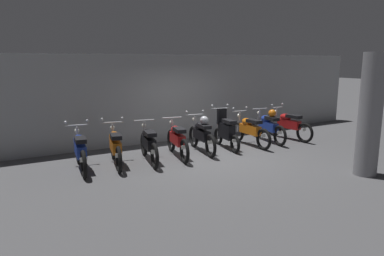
{
  "coord_description": "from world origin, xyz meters",
  "views": [
    {
      "loc": [
        -5.15,
        -7.89,
        2.64
      ],
      "look_at": [
        -0.35,
        0.6,
        0.75
      ],
      "focal_mm": 33.18,
      "sensor_mm": 36.0,
      "label": 1
    }
  ],
  "objects_px": {
    "motorbike_slot_2": "(149,143)",
    "motorbike_slot_7": "(268,126)",
    "motorbike_slot_6": "(250,130)",
    "motorbike_slot_5": "(226,131)",
    "support_pillar": "(370,115)",
    "motorbike_slot_1": "(115,146)",
    "motorbike_slot_3": "(177,139)",
    "motorbike_slot_4": "(202,134)",
    "motorbike_slot_0": "(80,150)",
    "motorbike_slot_8": "(288,125)"
  },
  "relations": [
    {
      "from": "motorbike_slot_5",
      "to": "support_pillar",
      "type": "distance_m",
      "value": 4.01
    },
    {
      "from": "motorbike_slot_3",
      "to": "motorbike_slot_5",
      "type": "xyz_separation_m",
      "value": [
        1.71,
        0.15,
        0.04
      ]
    },
    {
      "from": "motorbike_slot_4",
      "to": "motorbike_slot_7",
      "type": "distance_m",
      "value": 2.57
    },
    {
      "from": "motorbike_slot_8",
      "to": "support_pillar",
      "type": "distance_m",
      "value": 3.96
    },
    {
      "from": "motorbike_slot_6",
      "to": "motorbike_slot_2",
      "type": "bearing_deg",
      "value": -177.96
    },
    {
      "from": "motorbike_slot_5",
      "to": "motorbike_slot_6",
      "type": "xyz_separation_m",
      "value": [
        0.85,
        -0.06,
        -0.04
      ]
    },
    {
      "from": "motorbike_slot_2",
      "to": "motorbike_slot_5",
      "type": "height_order",
      "value": "motorbike_slot_5"
    },
    {
      "from": "motorbike_slot_4",
      "to": "support_pillar",
      "type": "bearing_deg",
      "value": -58.24
    },
    {
      "from": "motorbike_slot_6",
      "to": "support_pillar",
      "type": "xyz_separation_m",
      "value": [
        0.54,
        -3.6,
        0.91
      ]
    },
    {
      "from": "motorbike_slot_4",
      "to": "motorbike_slot_5",
      "type": "height_order",
      "value": "motorbike_slot_5"
    },
    {
      "from": "motorbike_slot_0",
      "to": "motorbike_slot_6",
      "type": "distance_m",
      "value": 5.14
    },
    {
      "from": "motorbike_slot_2",
      "to": "motorbike_slot_8",
      "type": "relative_size",
      "value": 0.99
    },
    {
      "from": "motorbike_slot_2",
      "to": "motorbike_slot_7",
      "type": "bearing_deg",
      "value": 3.18
    },
    {
      "from": "motorbike_slot_1",
      "to": "motorbike_slot_7",
      "type": "bearing_deg",
      "value": 1.47
    },
    {
      "from": "motorbike_slot_1",
      "to": "support_pillar",
      "type": "bearing_deg",
      "value": -36.61
    },
    {
      "from": "motorbike_slot_0",
      "to": "motorbike_slot_2",
      "type": "relative_size",
      "value": 1.01
    },
    {
      "from": "motorbike_slot_0",
      "to": "motorbike_slot_6",
      "type": "xyz_separation_m",
      "value": [
        5.14,
        -0.02,
        0.0
      ]
    },
    {
      "from": "motorbike_slot_2",
      "to": "motorbike_slot_8",
      "type": "xyz_separation_m",
      "value": [
        5.13,
        0.2,
        0.0
      ]
    },
    {
      "from": "motorbike_slot_1",
      "to": "motorbike_slot_4",
      "type": "distance_m",
      "value": 2.57
    },
    {
      "from": "motorbike_slot_5",
      "to": "motorbike_slot_4",
      "type": "bearing_deg",
      "value": -178.87
    },
    {
      "from": "motorbike_slot_3",
      "to": "motorbike_slot_6",
      "type": "distance_m",
      "value": 2.57
    },
    {
      "from": "motorbike_slot_0",
      "to": "motorbike_slot_3",
      "type": "bearing_deg",
      "value": -2.34
    },
    {
      "from": "motorbike_slot_1",
      "to": "motorbike_slot_2",
      "type": "height_order",
      "value": "motorbike_slot_1"
    },
    {
      "from": "motorbike_slot_3",
      "to": "motorbike_slot_8",
      "type": "bearing_deg",
      "value": 2.21
    },
    {
      "from": "motorbike_slot_2",
      "to": "motorbike_slot_4",
      "type": "height_order",
      "value": "motorbike_slot_4"
    },
    {
      "from": "motorbike_slot_1",
      "to": "motorbike_slot_4",
      "type": "height_order",
      "value": "same"
    },
    {
      "from": "motorbike_slot_1",
      "to": "motorbike_slot_3",
      "type": "bearing_deg",
      "value": -2.25
    },
    {
      "from": "motorbike_slot_3",
      "to": "motorbike_slot_8",
      "type": "xyz_separation_m",
      "value": [
        4.27,
        0.16,
        0.0
      ]
    },
    {
      "from": "motorbike_slot_7",
      "to": "motorbike_slot_5",
      "type": "bearing_deg",
      "value": -178.2
    },
    {
      "from": "motorbike_slot_0",
      "to": "support_pillar",
      "type": "distance_m",
      "value": 6.79
    },
    {
      "from": "motorbike_slot_7",
      "to": "support_pillar",
      "type": "xyz_separation_m",
      "value": [
        -0.32,
        -3.71,
        0.88
      ]
    },
    {
      "from": "motorbike_slot_4",
      "to": "motorbike_slot_7",
      "type": "bearing_deg",
      "value": 1.58
    },
    {
      "from": "motorbike_slot_1",
      "to": "motorbike_slot_5",
      "type": "bearing_deg",
      "value": 1.31
    },
    {
      "from": "motorbike_slot_0",
      "to": "motorbike_slot_8",
      "type": "distance_m",
      "value": 6.85
    },
    {
      "from": "motorbike_slot_1",
      "to": "support_pillar",
      "type": "distance_m",
      "value": 6.07
    },
    {
      "from": "motorbike_slot_6",
      "to": "motorbike_slot_3",
      "type": "bearing_deg",
      "value": -178.14
    },
    {
      "from": "motorbike_slot_2",
      "to": "support_pillar",
      "type": "distance_m",
      "value": 5.35
    },
    {
      "from": "motorbike_slot_6",
      "to": "support_pillar",
      "type": "bearing_deg",
      "value": -81.42
    },
    {
      "from": "motorbike_slot_6",
      "to": "motorbike_slot_5",
      "type": "bearing_deg",
      "value": 175.82
    },
    {
      "from": "motorbike_slot_2",
      "to": "motorbike_slot_8",
      "type": "height_order",
      "value": "motorbike_slot_8"
    },
    {
      "from": "motorbike_slot_8",
      "to": "motorbike_slot_4",
      "type": "bearing_deg",
      "value": -179.4
    },
    {
      "from": "motorbike_slot_3",
      "to": "motorbike_slot_5",
      "type": "height_order",
      "value": "motorbike_slot_5"
    },
    {
      "from": "motorbike_slot_5",
      "to": "support_pillar",
      "type": "bearing_deg",
      "value": -69.16
    },
    {
      "from": "motorbike_slot_5",
      "to": "motorbike_slot_6",
      "type": "relative_size",
      "value": 0.86
    },
    {
      "from": "motorbike_slot_4",
      "to": "motorbike_slot_0",
      "type": "bearing_deg",
      "value": -179.6
    },
    {
      "from": "motorbike_slot_3",
      "to": "support_pillar",
      "type": "relative_size",
      "value": 0.69
    },
    {
      "from": "motorbike_slot_7",
      "to": "motorbike_slot_0",
      "type": "bearing_deg",
      "value": -179.1
    },
    {
      "from": "motorbike_slot_0",
      "to": "motorbike_slot_2",
      "type": "xyz_separation_m",
      "value": [
        1.71,
        -0.14,
        -0.0
      ]
    },
    {
      "from": "motorbike_slot_7",
      "to": "motorbike_slot_2",
      "type": "bearing_deg",
      "value": -176.82
    },
    {
      "from": "motorbike_slot_7",
      "to": "motorbike_slot_8",
      "type": "xyz_separation_m",
      "value": [
        0.85,
        -0.03,
        -0.03
      ]
    }
  ]
}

